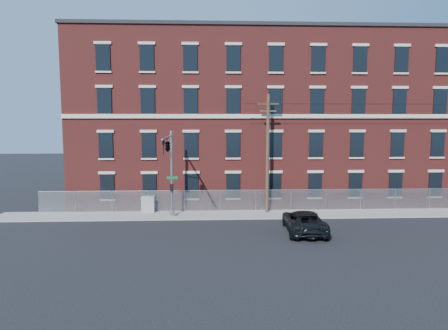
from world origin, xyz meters
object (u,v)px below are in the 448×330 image
utility_cabinet (148,204)px  utility_pole_near (268,151)px  pickup_truck (304,221)px  traffic_signal_mast (169,155)px

utility_cabinet → utility_pole_near: bearing=2.3°
pickup_truck → utility_pole_near: bearing=-69.5°
pickup_truck → utility_cabinet: pickup_truck is taller
traffic_signal_mast → utility_pole_near: size_ratio=0.70×
utility_pole_near → pickup_truck: 7.61m
pickup_truck → utility_cabinet: (-11.94, 6.23, 0.02)m
utility_pole_near → traffic_signal_mast: bearing=-156.9°
utility_pole_near → pickup_truck: utility_pole_near is taller
pickup_truck → utility_cabinet: 13.47m
utility_pole_near → pickup_truck: (1.77, -5.83, -4.55)m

